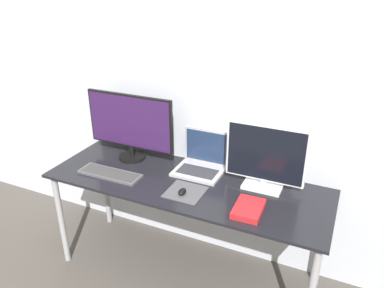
{
  "coord_description": "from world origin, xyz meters",
  "views": [
    {
      "loc": [
        0.89,
        -1.54,
        1.94
      ],
      "look_at": [
        0.01,
        0.39,
        0.96
      ],
      "focal_mm": 35.0,
      "sensor_mm": 36.0,
      "label": 1
    }
  ],
  "objects_px": {
    "monitor_right": "(265,158)",
    "laptop": "(202,161)",
    "monitor_left": "(130,125)",
    "book": "(248,209)",
    "keyboard": "(110,174)",
    "mouse": "(182,192)"
  },
  "relations": [
    {
      "from": "monitor_left",
      "to": "mouse",
      "type": "relative_size",
      "value": 9.51
    },
    {
      "from": "laptop",
      "to": "mouse",
      "type": "distance_m",
      "value": 0.34
    },
    {
      "from": "mouse",
      "to": "book",
      "type": "height_order",
      "value": "mouse"
    },
    {
      "from": "monitor_left",
      "to": "keyboard",
      "type": "distance_m",
      "value": 0.37
    },
    {
      "from": "monitor_right",
      "to": "keyboard",
      "type": "height_order",
      "value": "monitor_right"
    },
    {
      "from": "monitor_left",
      "to": "keyboard",
      "type": "bearing_deg",
      "value": -89.69
    },
    {
      "from": "monitor_left",
      "to": "monitor_right",
      "type": "distance_m",
      "value": 0.95
    },
    {
      "from": "monitor_right",
      "to": "laptop",
      "type": "height_order",
      "value": "monitor_right"
    },
    {
      "from": "laptop",
      "to": "keyboard",
      "type": "relative_size",
      "value": 0.73
    },
    {
      "from": "monitor_left",
      "to": "keyboard",
      "type": "xyz_separation_m",
      "value": [
        0.0,
        -0.27,
        -0.25
      ]
    },
    {
      "from": "monitor_right",
      "to": "keyboard",
      "type": "bearing_deg",
      "value": -164.05
    },
    {
      "from": "monitor_left",
      "to": "book",
      "type": "relative_size",
      "value": 2.91
    },
    {
      "from": "laptop",
      "to": "mouse",
      "type": "relative_size",
      "value": 4.58
    },
    {
      "from": "monitor_left",
      "to": "laptop",
      "type": "relative_size",
      "value": 2.07
    },
    {
      "from": "mouse",
      "to": "book",
      "type": "bearing_deg",
      "value": -0.14
    },
    {
      "from": "keyboard",
      "to": "mouse",
      "type": "distance_m",
      "value": 0.54
    },
    {
      "from": "book",
      "to": "laptop",
      "type": "bearing_deg",
      "value": 141.38
    },
    {
      "from": "laptop",
      "to": "mouse",
      "type": "height_order",
      "value": "laptop"
    },
    {
      "from": "keyboard",
      "to": "book",
      "type": "relative_size",
      "value": 1.92
    },
    {
      "from": "laptop",
      "to": "monitor_right",
      "type": "bearing_deg",
      "value": -6.57
    },
    {
      "from": "monitor_right",
      "to": "book",
      "type": "bearing_deg",
      "value": -90.95
    },
    {
      "from": "book",
      "to": "mouse",
      "type": "bearing_deg",
      "value": 179.86
    }
  ]
}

